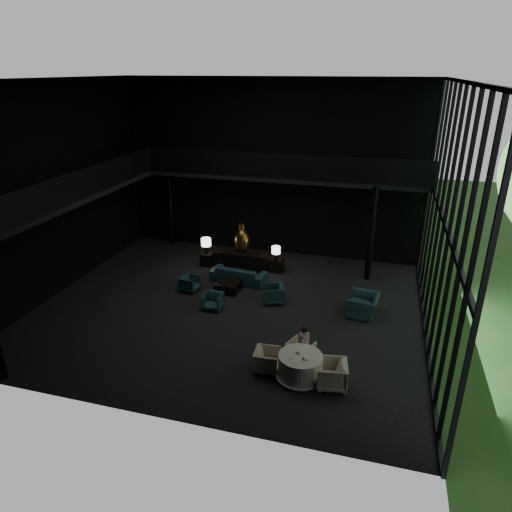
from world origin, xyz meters
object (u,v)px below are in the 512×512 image
(side_table_right, at_px, (277,265))
(table_lamp_right, at_px, (276,251))
(bronze_urn, at_px, (242,240))
(table_lamp_left, at_px, (206,243))
(sofa, at_px, (239,271))
(lounge_armchair_east, at_px, (274,293))
(dining_chair_west, at_px, (267,360))
(dining_chair_north, at_px, (301,351))
(child, at_px, (304,337))
(dining_table, at_px, (300,368))
(lounge_armchair_west, at_px, (190,284))
(lounge_armchair_south, at_px, (213,302))
(coffee_table, at_px, (228,287))
(side_table_left, at_px, (207,259))
(console, at_px, (241,261))
(dining_chair_east, at_px, (332,372))
(window_armchair, at_px, (364,301))

(side_table_right, relative_size, table_lamp_right, 0.95)
(bronze_urn, xyz_separation_m, table_lamp_left, (-1.60, -0.26, -0.21))
(sofa, bearing_deg, lounge_armchair_east, 148.70)
(dining_chair_west, bearing_deg, dining_chair_north, -53.76)
(bronze_urn, relative_size, child, 1.98)
(bronze_urn, relative_size, dining_table, 0.88)
(table_lamp_right, xyz_separation_m, lounge_armchair_west, (-2.91, -2.59, -0.75))
(table_lamp_right, xyz_separation_m, lounge_armchair_south, (-1.50, -3.75, -0.75))
(bronze_urn, relative_size, dining_chair_north, 1.85)
(table_lamp_right, height_order, coffee_table, table_lamp_right)
(coffee_table, bearing_deg, table_lamp_left, 128.80)
(side_table_right, distance_m, lounge_armchair_west, 4.04)
(bronze_urn, bearing_deg, lounge_armchair_south, -88.58)
(sofa, bearing_deg, dining_chair_west, 121.21)
(side_table_left, bearing_deg, sofa, -33.79)
(lounge_armchair_south, distance_m, dining_chair_north, 4.39)
(dining_chair_west, bearing_deg, table_lamp_right, 8.19)
(console, distance_m, lounge_armchair_east, 3.41)
(dining_table, bearing_deg, side_table_left, 128.72)
(dining_chair_east, bearing_deg, bronze_urn, -155.30)
(side_table_left, bearing_deg, window_armchair, -20.95)
(window_armchair, distance_m, dining_chair_east, 4.40)
(table_lamp_left, distance_m, lounge_armchair_west, 2.71)
(side_table_right, height_order, window_armchair, window_armchair)
(table_lamp_right, bearing_deg, side_table_right, 90.00)
(lounge_armchair_west, xyz_separation_m, coffee_table, (1.48, 0.38, -0.11))
(bronze_urn, bearing_deg, dining_chair_west, -67.26)
(table_lamp_right, distance_m, coffee_table, 2.77)
(dining_chair_east, bearing_deg, window_armchair, 162.94)
(dining_chair_east, bearing_deg, child, -147.53)
(table_lamp_left, bearing_deg, window_armchair, -20.62)
(child, bearing_deg, table_lamp_left, -47.16)
(coffee_table, height_order, dining_chair_east, dining_chair_east)
(side_table_right, bearing_deg, bronze_urn, 178.88)
(side_table_left, bearing_deg, dining_chair_north, -48.48)
(console, xyz_separation_m, dining_table, (3.96, -6.94, -0.06))
(lounge_armchair_south, distance_m, dining_chair_east, 5.79)
(dining_chair_west, bearing_deg, dining_chair_east, -100.27)
(dining_table, bearing_deg, dining_chair_east, -8.78)
(lounge_armchair_south, height_order, dining_chair_east, dining_chair_east)
(side_table_left, relative_size, lounge_armchair_west, 0.94)
(table_lamp_left, xyz_separation_m, dining_chair_north, (5.42, -6.07, -0.75))
(side_table_right, relative_size, dining_chair_north, 0.88)
(side_table_left, bearing_deg, lounge_armchair_east, -35.41)
(dining_chair_north, bearing_deg, dining_chair_east, 159.68)
(bronze_urn, height_order, dining_table, bronze_urn)
(bronze_urn, xyz_separation_m, lounge_armchair_south, (0.10, -3.99, -1.01))
(table_lamp_right, bearing_deg, lounge_armchair_south, -111.82)
(bronze_urn, distance_m, side_table_left, 1.91)
(side_table_right, xyz_separation_m, window_armchair, (3.88, -2.89, 0.27))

